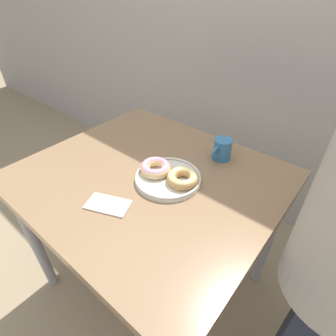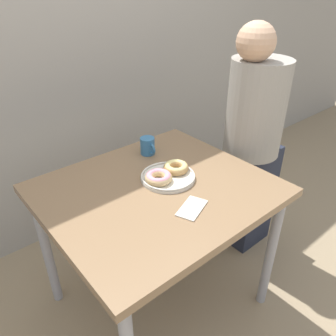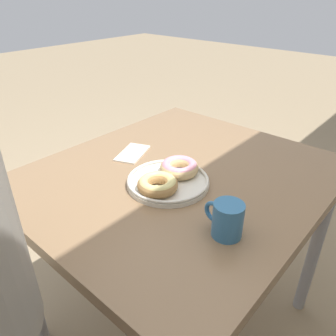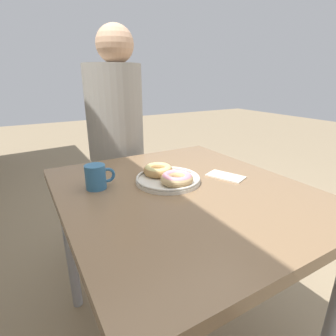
{
  "view_description": "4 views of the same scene",
  "coord_description": "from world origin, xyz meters",
  "px_view_note": "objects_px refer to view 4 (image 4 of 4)",
  "views": [
    {
      "loc": [
        0.6,
        -0.42,
        1.43
      ],
      "look_at": [
        0.08,
        0.2,
        0.84
      ],
      "focal_mm": 28.0,
      "sensor_mm": 36.0,
      "label": 1
    },
    {
      "loc": [
        -0.77,
        -0.82,
        1.62
      ],
      "look_at": [
        0.08,
        0.2,
        0.84
      ],
      "focal_mm": 35.0,
      "sensor_mm": 36.0,
      "label": 2
    },
    {
      "loc": [
        0.75,
        0.78,
        1.33
      ],
      "look_at": [
        0.08,
        0.2,
        0.84
      ],
      "focal_mm": 35.0,
      "sensor_mm": 36.0,
      "label": 3
    },
    {
      "loc": [
        -0.77,
        0.69,
        1.18
      ],
      "look_at": [
        0.08,
        0.2,
        0.84
      ],
      "focal_mm": 28.0,
      "sensor_mm": 36.0,
      "label": 4
    }
  ],
  "objects_px": {
    "coffee_mug": "(96,176)",
    "person_figure": "(116,148)",
    "napkin": "(226,176)",
    "dining_table": "(183,208)",
    "donut_plate": "(168,176)"
  },
  "relations": [
    {
      "from": "donut_plate",
      "to": "coffee_mug",
      "type": "distance_m",
      "value": 0.28
    },
    {
      "from": "donut_plate",
      "to": "coffee_mug",
      "type": "bearing_deg",
      "value": 72.59
    },
    {
      "from": "coffee_mug",
      "to": "person_figure",
      "type": "height_order",
      "value": "person_figure"
    },
    {
      "from": "coffee_mug",
      "to": "donut_plate",
      "type": "bearing_deg",
      "value": -107.41
    },
    {
      "from": "coffee_mug",
      "to": "napkin",
      "type": "distance_m",
      "value": 0.53
    },
    {
      "from": "dining_table",
      "to": "donut_plate",
      "type": "height_order",
      "value": "donut_plate"
    },
    {
      "from": "coffee_mug",
      "to": "napkin",
      "type": "relative_size",
      "value": 0.66
    },
    {
      "from": "person_figure",
      "to": "donut_plate",
      "type": "bearing_deg",
      "value": 179.22
    },
    {
      "from": "dining_table",
      "to": "napkin",
      "type": "relative_size",
      "value": 5.8
    },
    {
      "from": "dining_table",
      "to": "coffee_mug",
      "type": "bearing_deg",
      "value": 59.93
    },
    {
      "from": "dining_table",
      "to": "napkin",
      "type": "bearing_deg",
      "value": -87.38
    },
    {
      "from": "donut_plate",
      "to": "napkin",
      "type": "distance_m",
      "value": 0.26
    },
    {
      "from": "dining_table",
      "to": "person_figure",
      "type": "xyz_separation_m",
      "value": [
        0.74,
        0.01,
        0.07
      ]
    },
    {
      "from": "dining_table",
      "to": "napkin",
      "type": "xyz_separation_m",
      "value": [
        0.01,
        -0.22,
        0.09
      ]
    },
    {
      "from": "dining_table",
      "to": "napkin",
      "type": "distance_m",
      "value": 0.24
    }
  ]
}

